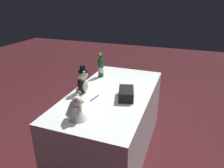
{
  "coord_description": "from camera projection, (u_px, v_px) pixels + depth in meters",
  "views": [
    {
      "loc": [
        2.04,
        0.75,
        1.81
      ],
      "look_at": [
        0.0,
        0.0,
        0.9
      ],
      "focal_mm": 33.54,
      "sensor_mm": 36.0,
      "label": 1
    }
  ],
  "objects": [
    {
      "name": "teddy_bear_groom",
      "position": [
        83.0,
        82.0,
        2.34
      ],
      "size": [
        0.15,
        0.14,
        0.31
      ],
      "color": "beige",
      "rests_on": "reception_table"
    },
    {
      "name": "champagne_bottle",
      "position": [
        101.0,
        67.0,
        2.8
      ],
      "size": [
        0.07,
        0.07,
        0.33
      ],
      "color": "#10541D",
      "rests_on": "reception_table"
    },
    {
      "name": "gift_case_black",
      "position": [
        126.0,
        94.0,
        2.24
      ],
      "size": [
        0.3,
        0.22,
        0.1
      ],
      "color": "black",
      "rests_on": "reception_table"
    },
    {
      "name": "reception_table",
      "position": [
        112.0,
        122.0,
        2.55
      ],
      "size": [
        1.72,
        0.88,
        0.8
      ],
      "primitive_type": "cube",
      "color": "white",
      "rests_on": "ground_plane"
    },
    {
      "name": "teddy_bear_bride",
      "position": [
        76.0,
        109.0,
        1.83
      ],
      "size": [
        0.2,
        0.22,
        0.23
      ],
      "color": "white",
      "rests_on": "reception_table"
    },
    {
      "name": "ground_plane",
      "position": [
        112.0,
        148.0,
        2.7
      ],
      "size": [
        12.0,
        12.0,
        0.0
      ],
      "primitive_type": "plane",
      "color": "#47191E"
    },
    {
      "name": "signing_pen",
      "position": [
        95.0,
        98.0,
        2.25
      ],
      "size": [
        0.15,
        0.04,
        0.01
      ],
      "color": "navy",
      "rests_on": "reception_table"
    }
  ]
}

